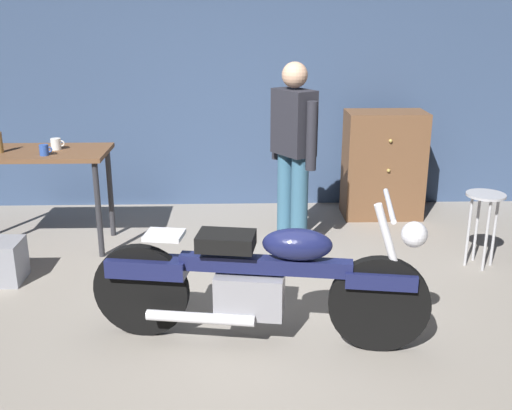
{
  "coord_description": "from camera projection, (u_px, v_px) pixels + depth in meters",
  "views": [
    {
      "loc": [
        -0.14,
        -3.77,
        2.12
      ],
      "look_at": [
        -0.01,
        0.7,
        0.65
      ],
      "focal_mm": 42.9,
      "sensor_mm": 36.0,
      "label": 1
    }
  ],
  "objects": [
    {
      "name": "mug_blue_enamel",
      "position": [
        44.0,
        150.0,
        5.18
      ],
      "size": [
        0.11,
        0.08,
        0.09
      ],
      "color": "#2D51AD",
      "rests_on": "workbench"
    },
    {
      "name": "person_standing",
      "position": [
        293.0,
        149.0,
        5.31
      ],
      "size": [
        0.39,
        0.49,
        1.67
      ],
      "rotation": [
        0.0,
        0.0,
        2.15
      ],
      "color": "#37637F",
      "rests_on": "ground_plane"
    },
    {
      "name": "back_wall",
      "position": [
        251.0,
        62.0,
        6.42
      ],
      "size": [
        8.0,
        0.12,
        3.1
      ],
      "primitive_type": "cube",
      "color": "#384C70",
      "rests_on": "ground_plane"
    },
    {
      "name": "wooden_dresser",
      "position": [
        383.0,
        165.0,
        6.3
      ],
      "size": [
        0.8,
        0.47,
        1.1
      ],
      "color": "brown",
      "rests_on": "ground_plane"
    },
    {
      "name": "mug_white_ceramic",
      "position": [
        56.0,
        144.0,
        5.39
      ],
      "size": [
        0.12,
        0.09,
        0.1
      ],
      "color": "white",
      "rests_on": "workbench"
    },
    {
      "name": "motorcycle",
      "position": [
        260.0,
        279.0,
        3.91
      ],
      "size": [
        2.17,
        0.67,
        1.0
      ],
      "rotation": [
        0.0,
        0.0,
        -0.16
      ],
      "color": "black",
      "rests_on": "ground_plane"
    },
    {
      "name": "workbench",
      "position": [
        34.0,
        163.0,
        5.4
      ],
      "size": [
        1.3,
        0.64,
        0.9
      ],
      "color": "brown",
      "rests_on": "ground_plane"
    },
    {
      "name": "shop_stool",
      "position": [
        484.0,
        210.0,
        5.07
      ],
      "size": [
        0.32,
        0.32,
        0.64
      ],
      "color": "#B2B2B7",
      "rests_on": "ground_plane"
    },
    {
      "name": "ground_plane",
      "position": [
        260.0,
        325.0,
        4.25
      ],
      "size": [
        12.0,
        12.0,
        0.0
      ],
      "primitive_type": "plane",
      "color": "gray"
    }
  ]
}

